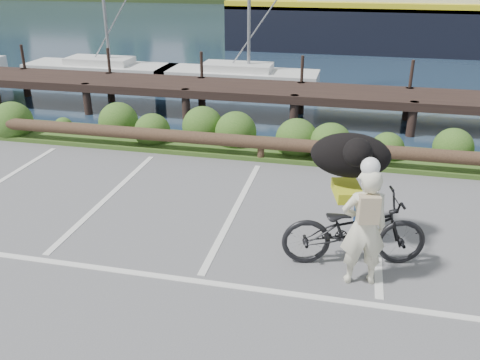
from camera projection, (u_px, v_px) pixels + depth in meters
The scene contains 6 objects.
ground at pixel (206, 267), 7.83m from camera, with size 72.00×72.00×0.00m, color #57575A.
vegetation_strip at pixel (266, 149), 12.55m from camera, with size 34.00×1.60×0.10m, color #3D5B21.
log_rail at pixel (261, 161), 11.94m from camera, with size 32.00×0.30×0.60m, color #443021, non-canonical shape.
bicycle at pixel (354, 230), 7.73m from camera, with size 0.77×2.20×1.16m, color black.
cyclist at pixel (364, 227), 7.13m from camera, with size 0.66×0.43×1.80m, color beige.
dog at pixel (350, 155), 8.00m from camera, with size 1.25×0.61×0.72m, color black.
Camera 1 is at (1.99, -6.35, 4.37)m, focal length 38.00 mm.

